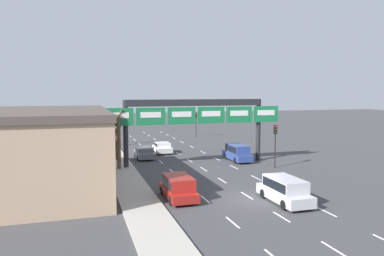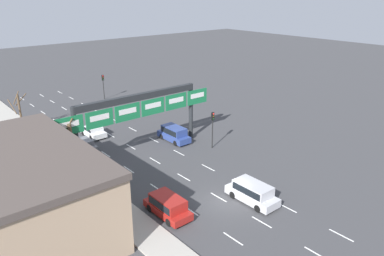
{
  "view_description": "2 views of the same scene",
  "coord_description": "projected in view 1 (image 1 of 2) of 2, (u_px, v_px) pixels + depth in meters",
  "views": [
    {
      "loc": [
        -11.98,
        -24.0,
        7.81
      ],
      "look_at": [
        -0.74,
        12.63,
        4.04
      ],
      "focal_mm": 35.0,
      "sensor_mm": 36.0,
      "label": 1
    },
    {
      "loc": [
        -20.68,
        -19.92,
        17.53
      ],
      "look_at": [
        2.36,
        7.52,
        4.23
      ],
      "focal_mm": 35.0,
      "sensor_mm": 36.0,
      "label": 2
    }
  ],
  "objects": [
    {
      "name": "traffic_light_mid_block",
      "position": [
        275.0,
        137.0,
        38.0
      ],
      "size": [
        0.3,
        0.35,
        4.39
      ],
      "color": "black",
      "rests_on": "ground_plane"
    },
    {
      "name": "car_white",
      "position": [
        162.0,
        147.0,
        47.4
      ],
      "size": [
        1.9,
        3.93,
        1.36
      ],
      "color": "silver",
      "rests_on": "ground_plane"
    },
    {
      "name": "tree_bare_second",
      "position": [
        106.0,
        126.0,
        52.27
      ],
      "size": [
        2.27,
        2.26,
        5.23
      ],
      "color": "brown",
      "rests_on": "sidewalk_left"
    },
    {
      "name": "sidewalk_left",
      "position": [
        143.0,
        208.0,
        24.75
      ],
      "size": [
        2.8,
        110.0,
        0.15
      ],
      "color": "#A8A399",
      "rests_on": "ground_plane"
    },
    {
      "name": "tree_bare_third",
      "position": [
        116.0,
        140.0,
        41.91
      ],
      "size": [
        1.04,
        1.5,
        4.5
      ],
      "color": "brown",
      "rests_on": "sidewalk_left"
    },
    {
      "name": "car_grey",
      "position": [
        144.0,
        152.0,
        43.45
      ],
      "size": [
        1.88,
        4.24,
        1.35
      ],
      "color": "slate",
      "rests_on": "ground_plane"
    },
    {
      "name": "suv_blue",
      "position": [
        237.0,
        152.0,
        42.01
      ],
      "size": [
        1.83,
        4.63,
        1.85
      ],
      "color": "navy",
      "rests_on": "ground_plane"
    },
    {
      "name": "ground_plane",
      "position": [
        253.0,
        199.0,
        27.09
      ],
      "size": [
        220.0,
        220.0,
        0.0
      ],
      "primitive_type": "plane",
      "color": "#3D3D3F"
    },
    {
      "name": "tree_bare_closest",
      "position": [
        118.0,
        139.0,
        36.93
      ],
      "size": [
        1.78,
        2.28,
        5.88
      ],
      "color": "brown",
      "rests_on": "sidewalk_left"
    },
    {
      "name": "building_near",
      "position": [
        39.0,
        150.0,
        29.47
      ],
      "size": [
        10.62,
        16.4,
        6.36
      ],
      "color": "tan",
      "rests_on": "ground_plane"
    },
    {
      "name": "traffic_light_near_gantry",
      "position": [
        196.0,
        119.0,
        63.81
      ],
      "size": [
        0.3,
        0.35,
        4.18
      ],
      "color": "black",
      "rests_on": "ground_plane"
    },
    {
      "name": "lane_dashes",
      "position": [
        196.0,
        165.0,
        39.94
      ],
      "size": [
        6.72,
        67.0,
        0.01
      ],
      "color": "white",
      "rests_on": "ground_plane"
    },
    {
      "name": "sign_gantry",
      "position": [
        196.0,
        114.0,
        39.58
      ],
      "size": [
        19.27,
        0.7,
        6.96
      ],
      "color": "#232628",
      "rests_on": "ground_plane"
    },
    {
      "name": "suv_red",
      "position": [
        178.0,
        186.0,
        27.12
      ],
      "size": [
        1.95,
        4.45,
        1.69
      ],
      "color": "maroon",
      "rests_on": "ground_plane"
    },
    {
      "name": "suv_silver",
      "position": [
        285.0,
        189.0,
        26.19
      ],
      "size": [
        1.98,
        4.84,
        1.78
      ],
      "color": "#B7B7BC",
      "rests_on": "ground_plane"
    }
  ]
}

